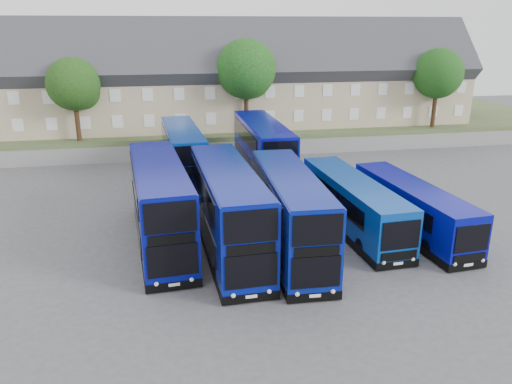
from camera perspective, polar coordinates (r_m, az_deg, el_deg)
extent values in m
plane|color=#4C4C52|center=(27.00, 3.82, -8.62)|extent=(120.00, 120.00, 0.00)
cube|color=slate|center=(49.02, -3.11, 4.85)|extent=(70.00, 0.40, 1.50)
cube|color=#465630|center=(58.67, -4.43, 7.35)|extent=(80.00, 20.00, 2.00)
cube|color=tan|center=(55.02, -23.27, 9.41)|extent=(6.00, 8.00, 6.00)
cube|color=#37373C|center=(54.71, -23.68, 12.50)|extent=(6.00, 10.40, 10.40)
cube|color=brown|center=(54.23, -22.61, 16.68)|extent=(0.60, 0.90, 1.40)
cube|color=tan|center=(54.05, -16.98, 9.96)|extent=(6.00, 8.00, 6.00)
cube|color=#37373C|center=(53.73, -17.29, 13.11)|extent=(6.00, 10.40, 10.40)
cube|color=brown|center=(53.42, -16.03, 17.34)|extent=(0.60, 0.90, 1.40)
cube|color=tan|center=(53.74, -10.52, 10.40)|extent=(6.00, 8.00, 6.00)
cube|color=#37373C|center=(53.41, -10.72, 13.58)|extent=(6.00, 10.40, 10.40)
cube|color=brown|center=(53.27, -9.28, 17.79)|extent=(0.60, 0.90, 1.40)
cube|color=tan|center=(54.09, -4.05, 10.71)|extent=(6.00, 8.00, 6.00)
cube|color=#37373C|center=(53.77, -4.13, 13.87)|extent=(6.00, 10.40, 10.40)
cube|color=brown|center=(53.79, -2.56, 18.00)|extent=(0.60, 0.90, 1.40)
cube|color=tan|center=(55.10, 2.27, 10.88)|extent=(6.00, 8.00, 6.00)
cube|color=#37373C|center=(54.78, 2.31, 13.99)|extent=(6.00, 10.40, 10.40)
cube|color=brown|center=(54.97, 3.96, 17.99)|extent=(0.60, 0.90, 1.40)
cube|color=tan|center=(56.73, 8.30, 10.92)|extent=(6.00, 8.00, 6.00)
cube|color=#37373C|center=(56.42, 8.44, 13.94)|extent=(6.00, 10.40, 10.40)
cube|color=brown|center=(56.76, 10.13, 17.77)|extent=(0.60, 0.90, 1.40)
cube|color=tan|center=(58.92, 13.93, 10.86)|extent=(6.00, 8.00, 6.00)
cube|color=#37373C|center=(58.63, 14.16, 13.76)|extent=(6.00, 10.40, 10.40)
cube|color=brown|center=(59.11, 15.85, 17.40)|extent=(0.60, 0.90, 1.40)
cube|color=tan|center=(61.63, 19.12, 10.71)|extent=(6.00, 8.00, 6.00)
cube|color=#37373C|center=(61.35, 19.41, 13.48)|extent=(6.00, 10.40, 10.40)
cube|color=brown|center=(61.95, 21.07, 16.92)|extent=(0.60, 0.90, 1.40)
cube|color=#070D81|center=(29.44, -10.90, -1.12)|extent=(3.74, 12.19, 4.45)
cube|color=black|center=(30.27, -10.64, -5.18)|extent=(3.78, 12.24, 0.45)
cube|color=black|center=(24.22, -9.48, -7.73)|extent=(2.42, 0.27, 1.64)
cube|color=black|center=(23.34, -9.76, -2.92)|extent=(2.42, 0.27, 1.53)
cylinder|color=black|center=(26.68, -12.51, -8.21)|extent=(0.38, 1.02, 1.00)
cube|color=#071486|center=(27.99, -3.23, -1.82)|extent=(3.23, 12.16, 4.47)
cube|color=black|center=(28.86, -3.14, -6.08)|extent=(3.27, 12.20, 0.45)
cube|color=black|center=(22.90, -0.54, -9.05)|extent=(2.44, 0.16, 1.64)
cube|color=black|center=(21.97, -0.56, -3.98)|extent=(2.44, 0.16, 1.53)
cylinder|color=black|center=(25.21, -4.39, -9.45)|extent=(0.34, 1.01, 1.00)
cube|color=navy|center=(27.90, 3.88, -2.17)|extent=(3.02, 11.51, 4.22)
cube|color=black|center=(28.74, 3.79, -6.21)|extent=(3.06, 11.56, 0.45)
cube|color=black|center=(23.16, 6.88, -9.11)|extent=(2.30, 0.14, 1.56)
cube|color=black|center=(22.28, 7.08, -4.37)|extent=(2.30, 0.14, 1.45)
cylinder|color=black|center=(25.35, 2.92, -9.25)|extent=(0.34, 1.01, 1.00)
cube|color=#0836A0|center=(41.05, -8.32, 4.39)|extent=(3.23, 11.37, 4.14)
cube|color=black|center=(41.61, -8.19, 1.55)|extent=(3.27, 11.41, 0.45)
cube|color=black|center=(35.86, -7.29, 0.97)|extent=(2.25, 0.20, 1.53)
cube|color=black|center=(35.31, -7.42, 4.13)|extent=(2.25, 0.20, 1.43)
cylinder|color=black|center=(38.21, -9.32, 0.27)|extent=(0.36, 1.02, 1.00)
cube|color=#080B9A|center=(40.85, 0.76, 4.80)|extent=(2.87, 12.25, 4.54)
cube|color=black|center=(41.47, 0.75, 1.69)|extent=(2.91, 12.29, 0.45)
cube|color=black|center=(35.32, 2.80, 1.07)|extent=(2.48, 0.08, 1.67)
cube|color=black|center=(34.72, 2.85, 4.57)|extent=(2.48, 0.08, 1.56)
cylinder|color=black|center=(37.51, 0.12, 0.18)|extent=(0.31, 1.00, 1.00)
cube|color=#083EA0|center=(31.80, 11.01, -1.14)|extent=(3.12, 11.86, 2.88)
cube|color=black|center=(32.32, 10.85, -3.63)|extent=(3.16, 11.90, 0.45)
cube|color=black|center=(26.87, 16.24, -4.79)|extent=(2.14, 0.18, 1.56)
cylinder|color=black|center=(28.78, 11.92, -6.12)|extent=(0.36, 1.02, 1.00)
cube|color=#080C93|center=(32.25, 17.41, -1.55)|extent=(3.23, 11.26, 2.70)
cube|color=black|center=(32.74, 17.18, -3.86)|extent=(3.27, 11.31, 0.45)
cube|color=black|center=(28.01, 23.50, -4.91)|extent=(2.01, 0.23, 1.48)
cylinder|color=black|center=(29.59, 18.97, -6.06)|extent=(0.38, 1.02, 1.00)
cylinder|color=#382314|center=(49.59, -19.73, 7.65)|extent=(0.44, 0.44, 3.75)
sphere|color=#1D370F|center=(49.13, -20.16, 11.51)|extent=(4.80, 4.80, 4.80)
sphere|color=#1D370F|center=(49.51, -19.30, 10.77)|extent=(3.30, 3.30, 3.30)
cylinder|color=#382314|center=(50.07, -1.11, 9.25)|extent=(0.44, 0.44, 4.50)
sphere|color=#13350E|center=(49.58, -1.14, 13.88)|extent=(5.76, 5.76, 5.76)
sphere|color=#13350E|center=(50.16, -0.52, 12.90)|extent=(3.96, 3.96, 3.96)
cylinder|color=#382314|center=(56.48, 19.68, 8.99)|extent=(0.44, 0.44, 4.00)
sphere|color=#1D4011|center=(56.06, 20.08, 12.61)|extent=(5.12, 5.12, 5.12)
sphere|color=#1D4011|center=(56.78, 20.33, 11.83)|extent=(3.52, 3.52, 3.52)
cylinder|color=#382314|center=(65.47, 21.28, 10.10)|extent=(0.44, 0.44, 4.25)
sphere|color=black|center=(65.10, 21.68, 13.42)|extent=(5.44, 5.44, 5.44)
sphere|color=black|center=(65.82, 21.86, 12.69)|extent=(3.74, 3.74, 3.74)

